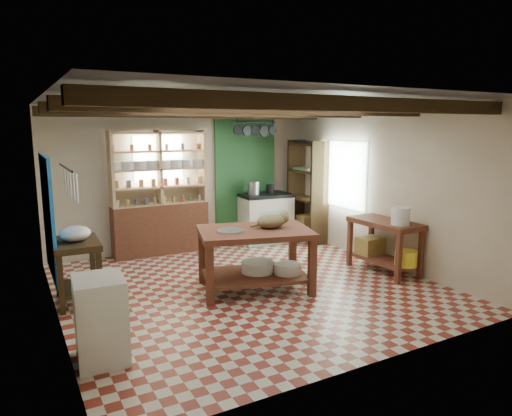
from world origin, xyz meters
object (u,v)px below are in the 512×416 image
prep_table (78,272)px  cat (271,221)px  stove (265,218)px  right_counter (384,246)px  work_table (255,259)px  white_cabinet (101,319)px

prep_table → cat: (2.49, -0.70, 0.55)m
stove → cat: (-1.23, -2.31, 0.48)m
stove → cat: 2.66m
prep_table → right_counter: right_counter is taller
work_table → right_counter: 2.16m
work_table → cat: 0.59m
work_table → stove: size_ratio=1.54×
white_cabinet → right_counter: (4.40, 0.73, -0.01)m
work_table → prep_table: bearing=178.7°
right_counter → cat: cat is taller
right_counter → work_table: bearing=171.1°
prep_table → white_cabinet: size_ratio=0.98×
right_counter → cat: size_ratio=2.71×
stove → cat: bearing=-114.3°
prep_table → cat: bearing=-13.4°
work_table → white_cabinet: bearing=-140.0°
right_counter → cat: 1.98m
work_table → cat: size_ratio=3.57×
stove → right_counter: bearing=-72.1°
work_table → stove: bearing=72.7°
cat → work_table: bearing=-178.7°
stove → prep_table: size_ratio=1.20×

